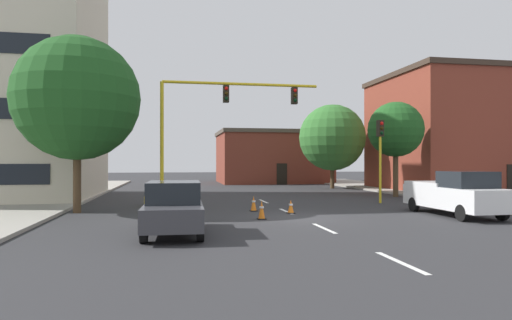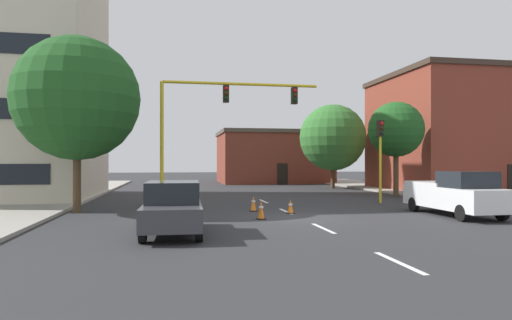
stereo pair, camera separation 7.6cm
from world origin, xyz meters
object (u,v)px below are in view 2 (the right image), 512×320
Objects in this scene: tree_left_near at (77,99)px; traffic_cone_roadside_c at (261,210)px; tree_right_far at (333,138)px; traffic_light_pole_right at (380,142)px; sedan_dark_gray_near_left at (173,207)px; pickup_truck_white at (455,194)px; traffic_signal_gantry at (185,164)px; tree_right_mid at (396,130)px; traffic_cone_roadside_b at (290,207)px; traffic_cone_roadside_a at (253,204)px.

tree_left_near reaches higher than traffic_cone_roadside_c.
traffic_light_pole_right is at bearing -98.83° from tree_right_far.
traffic_cone_roadside_c is (-8.15, -5.80, -3.14)m from traffic_light_pole_right.
pickup_truck_white is at bearing 12.70° from sedan_dark_gray_near_left.
traffic_signal_gantry is 1.49× the size of tree_right_mid.
tree_left_near is at bearing 165.92° from pickup_truck_white.
traffic_cone_roadside_b is at bearing 42.86° from sedan_dark_gray_near_left.
traffic_light_pole_right is 0.74× the size of tree_right_mid.
traffic_cone_roadside_a is (-11.06, -6.84, -4.21)m from tree_right_mid.
sedan_dark_gray_near_left is at bearing -121.47° from tree_right_far.
tree_right_far is at bearing 58.56° from traffic_cone_roadside_a.
sedan_dark_gray_near_left is at bearing -57.43° from tree_left_near.
sedan_dark_gray_near_left is at bearing -142.70° from traffic_light_pole_right.
traffic_signal_gantry is 15.12× the size of traffic_cone_roadside_b.
traffic_light_pole_right is at bearing 19.11° from traffic_cone_roadside_a.
traffic_light_pole_right is 16.44m from tree_left_near.
tree_left_near is at bearing -162.57° from tree_right_mid.
traffic_cone_roadside_a is at bearing 58.44° from sedan_dark_gray_near_left.
pickup_truck_white reaches higher than sedan_dark_gray_near_left.
traffic_light_pole_right is at bearing 37.30° from sedan_dark_gray_near_left.
sedan_dark_gray_near_left is (-12.29, -2.77, -0.09)m from pickup_truck_white.
traffic_signal_gantry is 2.01× the size of traffic_light_pole_right.
tree_right_far is at bearing 44.58° from traffic_signal_gantry.
pickup_truck_white is (0.54, -6.19, -2.55)m from traffic_light_pole_right.
traffic_signal_gantry is at bearing 176.58° from traffic_light_pole_right.
tree_right_far reaches higher than sedan_dark_gray_near_left.
traffic_signal_gantry is 11.22m from traffic_light_pole_right.
tree_right_far reaches higher than traffic_cone_roadside_b.
tree_right_mid is at bearing 75.89° from pickup_truck_white.
tree_right_mid is at bearing -84.18° from tree_right_far.
traffic_signal_gantry reaches higher than traffic_cone_roadside_b.
tree_right_far is 26.86m from sedan_dark_gray_near_left.
tree_right_mid is at bearing 31.72° from traffic_cone_roadside_a.
traffic_cone_roadside_b is (4.71, -4.67, -1.97)m from traffic_signal_gantry.
traffic_cone_roadside_c is (-10.29, -19.53, -4.14)m from tree_right_far.
traffic_cone_roadside_b is at bearing 45.97° from traffic_cone_roadside_c.
pickup_truck_white is at bearing -85.05° from traffic_light_pole_right.
tree_right_far reaches higher than traffic_cone_roadside_c.
tree_left_near is at bearing -139.41° from tree_right_far.
sedan_dark_gray_near_left is at bearing -121.56° from traffic_cone_roadside_a.
tree_left_near is at bearing 168.34° from traffic_cone_roadside_b.
tree_right_mid is at bearing 13.50° from traffic_signal_gantry.
pickup_truck_white is at bearing -94.58° from tree_right_far.
traffic_cone_roadside_b is at bearing 162.60° from pickup_truck_white.
tree_right_far is 19.77m from traffic_cone_roadside_a.
tree_right_far is 20.14m from traffic_cone_roadside_b.
traffic_light_pole_right is (11.13, -0.66, 1.25)m from traffic_signal_gantry.
traffic_light_pole_right is 8.22m from traffic_cone_roadside_b.
traffic_cone_roadside_c is at bearing -65.25° from traffic_signal_gantry.
sedan_dark_gray_near_left is at bearing -137.14° from traffic_cone_roadside_b.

